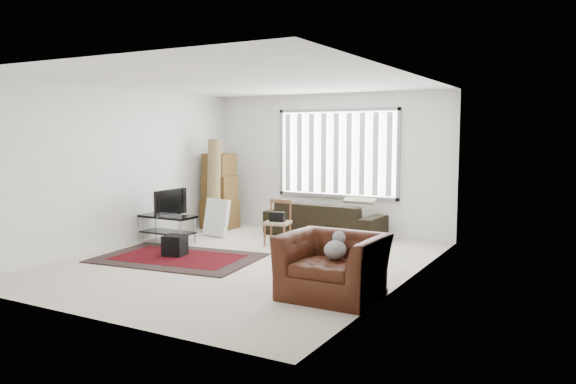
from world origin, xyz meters
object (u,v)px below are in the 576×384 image
object	(u,v)px
sofa	(324,214)
armchair	(333,261)
tv_stand	(168,223)
moving_boxes	(220,194)
side_chair	(278,220)

from	to	relation	value
sofa	armchair	bearing A→B (deg)	119.47
sofa	tv_stand	bearing A→B (deg)	44.94
moving_boxes	sofa	bearing A→B (deg)	4.86
moving_boxes	armchair	distance (m)	5.23
tv_stand	armchair	size ratio (longest dim) A/B	0.86
sofa	side_chair	xyz separation A→B (m)	(-0.37, -1.10, 0.01)
sofa	side_chair	size ratio (longest dim) A/B	2.86
side_chair	armchair	bearing A→B (deg)	-60.07
tv_stand	armchair	world-z (taller)	armchair
tv_stand	sofa	xyz separation A→B (m)	(2.13, 1.95, 0.07)
moving_boxes	side_chair	xyz separation A→B (m)	(1.90, -0.91, -0.28)
moving_boxes	tv_stand	bearing A→B (deg)	-85.48
tv_stand	moving_boxes	world-z (taller)	moving_boxes
tv_stand	moving_boxes	distance (m)	1.79
side_chair	armchair	world-z (taller)	armchair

